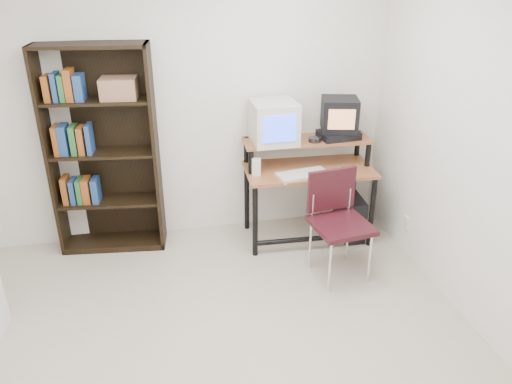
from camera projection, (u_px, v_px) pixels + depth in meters
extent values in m
cube|color=#BCAF9B|center=(210.00, 372.00, 3.37)|extent=(4.00, 4.00, 0.01)
cube|color=silver|center=(177.00, 105.00, 4.58)|extent=(4.00, 0.01, 2.60)
cube|color=#955730|center=(309.00, 170.00, 4.69)|extent=(1.22, 0.65, 0.03)
cube|color=#955730|center=(307.00, 140.00, 4.69)|extent=(1.21, 0.41, 0.02)
cylinder|color=black|center=(255.00, 221.00, 4.53)|extent=(0.05, 0.05, 0.72)
cylinder|color=black|center=(372.00, 212.00, 4.70)|extent=(0.05, 0.05, 0.72)
cylinder|color=black|center=(247.00, 184.00, 4.94)|extent=(0.05, 0.05, 0.98)
cylinder|color=black|center=(354.00, 177.00, 5.10)|extent=(0.05, 0.05, 0.98)
cylinder|color=black|center=(313.00, 239.00, 4.72)|extent=(1.12, 0.10, 0.05)
cube|color=beige|center=(274.00, 122.00, 4.57)|extent=(0.41, 0.41, 0.38)
cube|color=#304FFF|center=(280.00, 129.00, 4.39)|extent=(0.30, 0.02, 0.24)
cube|color=black|center=(338.00, 135.00, 4.70)|extent=(0.38, 0.29, 0.08)
cube|color=black|center=(339.00, 114.00, 4.65)|extent=(0.39, 0.38, 0.31)
cube|color=tan|center=(342.00, 120.00, 4.50)|extent=(0.24, 0.07, 0.19)
cylinder|color=#26262B|center=(315.00, 140.00, 4.62)|extent=(0.12, 0.12, 0.05)
cube|color=beige|center=(303.00, 175.00, 4.53)|extent=(0.50, 0.29, 0.03)
cube|color=black|center=(345.00, 171.00, 4.65)|extent=(0.24, 0.20, 0.01)
cube|color=white|center=(344.00, 170.00, 4.63)|extent=(0.11, 0.08, 0.03)
cube|color=beige|center=(256.00, 168.00, 4.51)|extent=(0.09, 0.09, 0.17)
cube|color=black|center=(349.00, 215.00, 4.95)|extent=(0.23, 0.46, 0.42)
cube|color=black|center=(341.00, 225.00, 4.18)|extent=(0.52, 0.52, 0.04)
cube|color=black|center=(332.00, 190.00, 4.26)|extent=(0.44, 0.10, 0.37)
cylinder|color=silver|center=(330.00, 267.00, 4.07)|extent=(0.02, 0.02, 0.47)
cylinder|color=silver|center=(369.00, 259.00, 4.19)|extent=(0.02, 0.02, 0.47)
cylinder|color=silver|center=(310.00, 245.00, 4.39)|extent=(0.02, 0.02, 0.47)
cylinder|color=silver|center=(348.00, 237.00, 4.51)|extent=(0.02, 0.02, 0.47)
cube|color=black|center=(51.00, 155.00, 4.41)|extent=(0.07, 0.32, 1.90)
cube|color=black|center=(156.00, 151.00, 4.49)|extent=(0.07, 0.32, 1.90)
cube|color=black|center=(107.00, 147.00, 4.58)|extent=(0.95, 0.13, 1.90)
cube|color=black|center=(89.00, 45.00, 4.05)|extent=(0.98, 0.43, 0.03)
cube|color=black|center=(116.00, 242.00, 4.84)|extent=(0.98, 0.43, 0.06)
cube|color=black|center=(110.00, 201.00, 4.65)|extent=(0.92, 0.40, 0.03)
cube|color=black|center=(104.00, 153.00, 4.45)|extent=(0.92, 0.40, 0.02)
cube|color=black|center=(97.00, 101.00, 4.24)|extent=(0.92, 0.40, 0.02)
cube|color=brown|center=(119.00, 88.00, 4.22)|extent=(0.33, 0.27, 0.18)
cube|color=beige|center=(406.00, 223.00, 4.63)|extent=(0.02, 0.08, 0.12)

